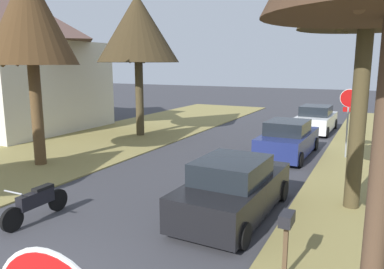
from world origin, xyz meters
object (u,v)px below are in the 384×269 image
Objects in this scene: street_tree_left_mid_a at (29,18)px; parked_sedan_white at (316,120)px; parked_sedan_black at (234,189)px; street_tree_left_mid_b at (138,29)px; parked_sedan_navy at (288,140)px; stop_sign_far at (349,108)px; curbside_mailbox at (286,227)px; parked_motorcycle at (37,202)px.

parked_sedan_white is (8.59, 12.62, -4.91)m from street_tree_left_mid_a.
parked_sedan_black is 1.00× the size of parked_sedan_white.
parked_sedan_black is (8.58, -1.23, -4.91)m from street_tree_left_mid_a.
street_tree_left_mid_b reaches higher than parked_sedan_black.
street_tree_left_mid_b is 1.70× the size of parked_sedan_navy.
curbside_mailbox is at bearing -91.36° from stop_sign_far.
parked_sedan_white is at bearing 33.60° from street_tree_left_mid_b.
street_tree_left_mid_b is 5.95× the size of curbside_mailbox.
street_tree_left_mid_a reaches higher than parked_sedan_black.
stop_sign_far reaches higher than parked_sedan_black.
street_tree_left_mid_b reaches higher than parked_sedan_white.
street_tree_left_mid_b is 12.87m from parked_sedan_black.
parked_sedan_white is (0.01, 13.85, 0.00)m from parked_sedan_black.
street_tree_left_mid_a is 5.85× the size of curbside_mailbox.
street_tree_left_mid_b reaches higher than parked_motorcycle.
street_tree_left_mid_b is 12.67m from parked_motorcycle.
parked_motorcycle is (4.20, -3.79, -5.15)m from street_tree_left_mid_a.
parked_motorcycle is 6.31m from curbside_mailbox.
street_tree_left_mid_b reaches higher than stop_sign_far.
street_tree_left_mid_a is 1.67× the size of parked_sedan_white.
stop_sign_far is 0.65× the size of parked_sedan_white.
parked_motorcycle is at bearing -68.59° from street_tree_left_mid_b.
curbside_mailbox is (1.91, -2.43, 0.33)m from parked_sedan_black.
parked_motorcycle is (-4.38, -16.42, -0.24)m from parked_sedan_white.
stop_sign_far is 13.06m from street_tree_left_mid_a.
curbside_mailbox is at bearing -45.24° from street_tree_left_mid_b.
street_tree_left_mid_b is at bearing 136.48° from parked_sedan_black.
parked_sedan_white is at bearing 75.05° from parked_motorcycle.
parked_sedan_black is at bearing -8.13° from street_tree_left_mid_a.
stop_sign_far is 12.37m from parked_motorcycle.
parked_sedan_black is at bearing -105.39° from stop_sign_far.
street_tree_left_mid_b is 9.87m from parked_sedan_navy.
stop_sign_far is 6.56m from parked_sedan_white.
parked_sedan_black is 1.00× the size of parked_sedan_navy.
parked_motorcycle is 1.62× the size of curbside_mailbox.
parked_sedan_navy is at bearing -91.50° from parked_sedan_white.
stop_sign_far is 0.38× the size of street_tree_left_mid_b.
parked_sedan_black is 3.50× the size of curbside_mailbox.
parked_sedan_white is (8.59, 5.70, -5.06)m from street_tree_left_mid_b.
street_tree_left_mid_b is at bearing 89.98° from street_tree_left_mid_a.
stop_sign_far reaches higher than parked_sedan_white.
parked_sedan_black and parked_sedan_navy have the same top height.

